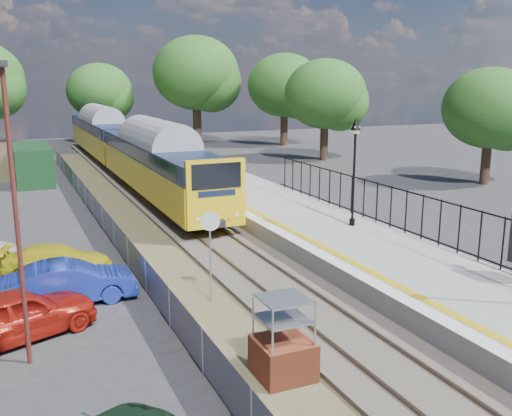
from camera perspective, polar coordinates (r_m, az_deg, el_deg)
ground at (r=17.83m, az=5.68°, el=-10.67°), size 120.00×120.00×0.00m
track_bed at (r=26.03m, az=-5.75°, el=-2.88°), size 5.90×80.00×0.29m
platform at (r=26.25m, az=5.13°, el=-1.92°), size 5.00×70.00×0.90m
platform_edge at (r=25.23m, az=1.05°, el=-1.41°), size 0.90×70.00×0.01m
victorian_lamp_north at (r=24.43m, az=9.86°, el=6.04°), size 0.44×0.44×4.60m
palisade_fence at (r=22.66m, az=17.52°, el=-1.21°), size 0.12×26.00×2.00m
wire_fence at (r=27.27m, az=-14.78°, el=-1.42°), size 0.06×52.00×1.20m
tree_line at (r=57.00m, az=-14.47°, el=11.86°), size 56.80×43.80×11.88m
train at (r=44.19m, az=-13.11°, el=6.25°), size 2.82×40.83×3.51m
brick_plinth at (r=13.94m, az=2.75°, el=-13.02°), size 1.30×1.30×2.09m
speed_sign at (r=18.05m, az=-4.59°, el=-3.29°), size 0.59×0.22×3.04m
carpark_lamp at (r=14.77m, az=-22.98°, el=0.71°), size 0.25×0.50×7.49m
car_red at (r=17.28m, az=-22.75°, el=-9.79°), size 4.63×3.20×1.46m
car_blue at (r=19.43m, az=-18.10°, el=-7.10°), size 4.16×1.49×1.37m
car_yellow at (r=22.26m, az=-19.26°, el=-4.98°), size 4.17×2.56×1.13m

